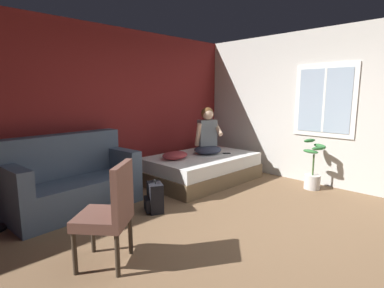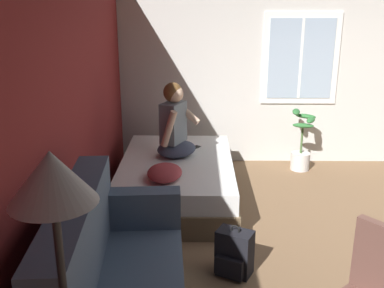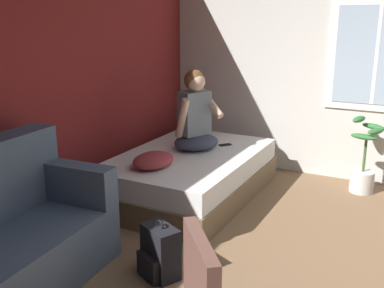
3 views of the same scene
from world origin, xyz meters
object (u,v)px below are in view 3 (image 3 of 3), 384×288
Objects in this scene: cell_phone at (225,145)px; potted_plant at (364,166)px; person_seated at (195,117)px; throw_pillow at (153,160)px; backpack at (159,253)px; bed at (190,175)px.

potted_plant is (0.51, -1.45, -0.18)m from cell_phone.
person_seated is 6.08× the size of cell_phone.
person_seated is 1.82× the size of throw_pillow.
potted_plant is (2.51, -1.11, 0.11)m from backpack.
bed is 4.25× the size of throw_pillow.
potted_plant is at bearing -48.78° from throw_pillow.
bed is 4.46× the size of backpack.
potted_plant is at bearing -23.83° from backpack.
backpack is at bearing -160.05° from bed.
backpack is at bearing 156.17° from potted_plant.
potted_plant reaches higher than cell_phone.
cell_phone reaches higher than bed.
potted_plant is (1.55, -1.76, -0.25)m from throw_pillow.
backpack is 3.18× the size of cell_phone.
throw_pillow is 2.36m from potted_plant.
bed is 14.17× the size of cell_phone.
throw_pillow is (-0.57, 0.10, 0.31)m from bed.
bed is 2.33× the size of person_seated.
throw_pillow is at bearing 34.18° from backpack.
person_seated is at bearing 114.99° from potted_plant.
person_seated reaches higher than bed.
cell_phone is at bearing -16.69° from throw_pillow.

